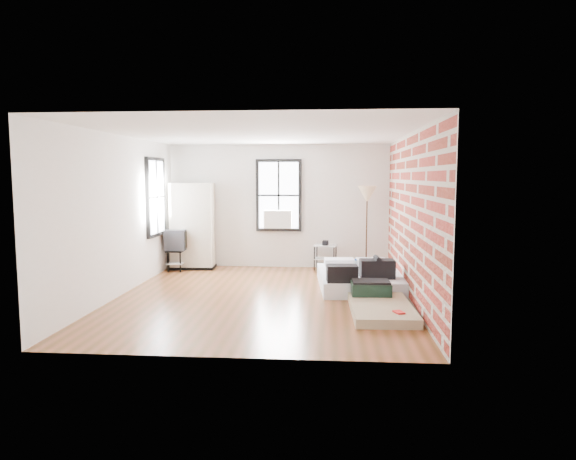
# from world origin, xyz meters

# --- Properties ---
(ground) EXTENTS (6.00, 6.00, 0.00)m
(ground) POSITION_xyz_m (0.00, 0.00, 0.00)
(ground) COLOR brown
(ground) RESTS_ON ground
(room_shell) EXTENTS (5.02, 6.02, 2.80)m
(room_shell) POSITION_xyz_m (0.23, 0.36, 1.74)
(room_shell) COLOR silver
(room_shell) RESTS_ON ground
(mattress_main) EXTENTS (1.69, 2.19, 0.67)m
(mattress_main) POSITION_xyz_m (1.75, 0.93, 0.18)
(mattress_main) COLOR white
(mattress_main) RESTS_ON ground
(mattress_bare) EXTENTS (0.97, 1.77, 0.38)m
(mattress_bare) POSITION_xyz_m (1.92, -0.74, 0.11)
(mattress_bare) COLOR tan
(mattress_bare) RESTS_ON ground
(wardrobe) EXTENTS (1.00, 0.61, 1.93)m
(wardrobe) POSITION_xyz_m (-1.92, 2.65, 0.96)
(wardrobe) COLOR black
(wardrobe) RESTS_ON ground
(side_table) EXTENTS (0.55, 0.46, 0.65)m
(side_table) POSITION_xyz_m (1.07, 2.72, 0.44)
(side_table) COLOR black
(side_table) RESTS_ON ground
(floor_lamp) EXTENTS (0.40, 0.40, 1.87)m
(floor_lamp) POSITION_xyz_m (1.97, 2.65, 1.61)
(floor_lamp) COLOR #332111
(floor_lamp) RESTS_ON ground
(tv_stand) EXTENTS (0.48, 0.66, 0.92)m
(tv_stand) POSITION_xyz_m (-2.21, 2.40, 0.65)
(tv_stand) COLOR black
(tv_stand) RESTS_ON ground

